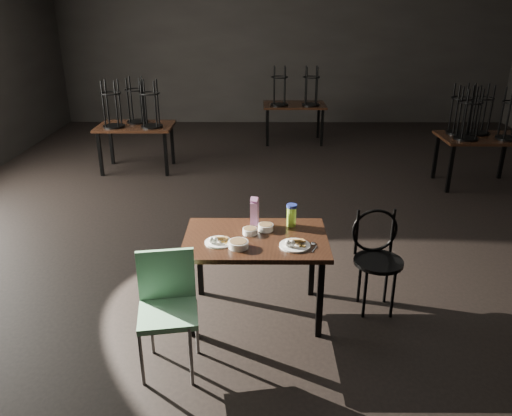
{
  "coord_description": "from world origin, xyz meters",
  "views": [
    {
      "loc": [
        -0.62,
        -5.49,
        2.56
      ],
      "look_at": [
        -0.64,
        -1.33,
        0.85
      ],
      "focal_mm": 35.0,
      "sensor_mm": 36.0,
      "label": 1
    }
  ],
  "objects_px": {
    "main_table": "(256,246)",
    "school_chair": "(168,301)",
    "juice_carton": "(255,212)",
    "water_bottle": "(291,215)",
    "bentwood_chair": "(377,252)"
  },
  "relations": [
    {
      "from": "main_table",
      "to": "water_bottle",
      "type": "xyz_separation_m",
      "value": [
        0.31,
        0.24,
        0.18
      ]
    },
    {
      "from": "water_bottle",
      "to": "juice_carton",
      "type": "bearing_deg",
      "value": 174.85
    },
    {
      "from": "bentwood_chair",
      "to": "main_table",
      "type": "bearing_deg",
      "value": -176.47
    },
    {
      "from": "water_bottle",
      "to": "bentwood_chair",
      "type": "bearing_deg",
      "value": -7.45
    },
    {
      "from": "juice_carton",
      "to": "main_table",
      "type": "bearing_deg",
      "value": -87.48
    },
    {
      "from": "bentwood_chair",
      "to": "juice_carton",
      "type": "bearing_deg",
      "value": 169.26
    },
    {
      "from": "water_bottle",
      "to": "school_chair",
      "type": "relative_size",
      "value": 0.22
    },
    {
      "from": "school_chair",
      "to": "bentwood_chair",
      "type": "bearing_deg",
      "value": 15.93
    },
    {
      "from": "main_table",
      "to": "school_chair",
      "type": "xyz_separation_m",
      "value": [
        -0.64,
        -0.66,
        -0.12
      ]
    },
    {
      "from": "main_table",
      "to": "juice_carton",
      "type": "xyz_separation_m",
      "value": [
        -0.01,
        0.27,
        0.2
      ]
    },
    {
      "from": "main_table",
      "to": "bentwood_chair",
      "type": "distance_m",
      "value": 1.08
    },
    {
      "from": "juice_carton",
      "to": "school_chair",
      "type": "xyz_separation_m",
      "value": [
        -0.63,
        -0.93,
        -0.32
      ]
    },
    {
      "from": "juice_carton",
      "to": "water_bottle",
      "type": "distance_m",
      "value": 0.32
    },
    {
      "from": "main_table",
      "to": "school_chair",
      "type": "bearing_deg",
      "value": -134.27
    },
    {
      "from": "juice_carton",
      "to": "school_chair",
      "type": "distance_m",
      "value": 1.16
    }
  ]
}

